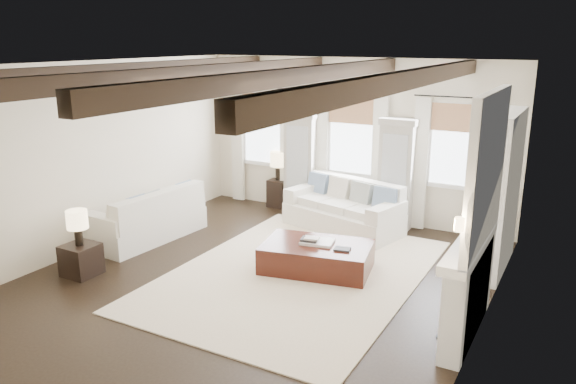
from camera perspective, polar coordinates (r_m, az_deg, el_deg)
The scene contains 16 objects.
ground at distance 8.57m, azimuth -3.59°, elevation -9.16°, with size 7.50×7.50×0.00m, color black.
room_shell at distance 8.39m, azimuth 3.82°, elevation 3.89°, with size 6.54×7.54×3.22m.
area_rug at distance 8.84m, azimuth 0.96°, elevation -8.26°, with size 3.55×4.98×0.02m, color beige.
sofa_back at distance 10.76m, azimuth 5.82°, elevation -1.85°, with size 2.41×1.53×0.96m.
sofa_left at distance 10.51m, azimuth -13.91°, elevation -2.70°, with size 1.14×2.24×0.93m.
ottoman at distance 8.91m, azimuth 2.94°, elevation -6.63°, with size 1.67×1.05×0.44m, color black.
tray at distance 8.87m, azimuth 3.00°, elevation -5.07°, with size 0.50×0.38×0.04m, color white.
book_lower at distance 8.85m, azimuth 2.19°, elevation -4.84°, with size 0.26×0.20×0.04m, color #262628.
book_upper at distance 8.80m, azimuth 2.43°, elevation -4.72°, with size 0.22×0.17×0.03m, color beige.
book_loose at distance 8.61m, azimuth 5.54°, elevation -5.80°, with size 0.24×0.18×0.03m, color #262628.
side_table_front at distance 9.30m, azimuth -20.27°, elevation -6.47°, with size 0.49×0.49×0.49m, color black.
lamp_front at distance 9.10m, azimuth -20.63°, elevation -2.83°, with size 0.32×0.32×0.55m.
side_table_back at distance 12.21m, azimuth -0.95°, elevation -0.09°, with size 0.40×0.40×0.60m, color black.
lamp_back at distance 12.03m, azimuth -0.97°, elevation 3.20°, with size 0.36×0.36×0.62m.
candlestick_near at distance 7.23m, azimuth 15.53°, elevation -12.04°, with size 0.14×0.14×0.71m.
candlestick_far at distance 7.75m, azimuth 16.64°, elevation -9.90°, with size 0.16×0.16×0.80m.
Camera 1 is at (4.23, -6.55, 3.56)m, focal length 35.00 mm.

